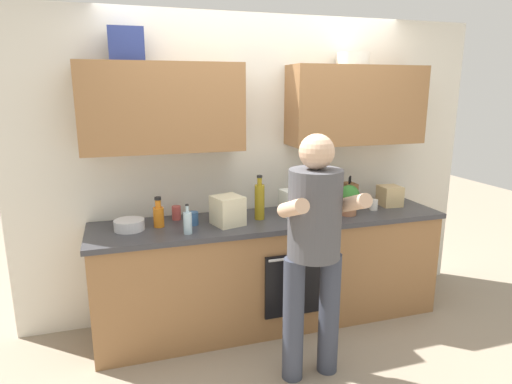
{
  "coord_description": "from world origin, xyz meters",
  "views": [
    {
      "loc": [
        -1.13,
        -3.16,
        1.91
      ],
      "look_at": [
        -0.17,
        -0.1,
        1.15
      ],
      "focal_mm": 30.62,
      "sensor_mm": 36.0,
      "label": 1
    }
  ],
  "objects_px": {
    "person_standing": "(314,240)",
    "mixing_bowl": "(129,225)",
    "bottle_oil": "(260,201)",
    "cup_coffee": "(373,205)",
    "grocery_bag_rice": "(228,210)",
    "grocery_bag_bread": "(390,196)",
    "bottle_hotsauce": "(324,202)",
    "cup_ceramic": "(176,213)",
    "bottle_juice": "(159,215)",
    "cup_tea": "(192,218)",
    "grocery_bag_produce": "(292,203)",
    "bottle_soda": "(331,203)",
    "potted_herb": "(349,199)",
    "knife_block": "(349,194)",
    "bottle_water": "(188,222)"
  },
  "relations": [
    {
      "from": "bottle_water",
      "to": "cup_ceramic",
      "type": "bearing_deg",
      "value": 94.95
    },
    {
      "from": "cup_coffee",
      "to": "grocery_bag_rice",
      "type": "relative_size",
      "value": 0.41
    },
    {
      "from": "bottle_water",
      "to": "mixing_bowl",
      "type": "relative_size",
      "value": 0.99
    },
    {
      "from": "bottle_hotsauce",
      "to": "grocery_bag_rice",
      "type": "xyz_separation_m",
      "value": [
        -0.75,
        0.1,
        -0.04
      ]
    },
    {
      "from": "cup_tea",
      "to": "bottle_oil",
      "type": "bearing_deg",
      "value": -1.11
    },
    {
      "from": "bottle_soda",
      "to": "knife_block",
      "type": "xyz_separation_m",
      "value": [
        0.24,
        0.13,
        0.03
      ]
    },
    {
      "from": "cup_ceramic",
      "to": "grocery_bag_produce",
      "type": "relative_size",
      "value": 0.51
    },
    {
      "from": "bottle_soda",
      "to": "bottle_hotsauce",
      "type": "xyz_separation_m",
      "value": [
        -0.15,
        -0.18,
        0.07
      ]
    },
    {
      "from": "bottle_oil",
      "to": "knife_block",
      "type": "distance_m",
      "value": 0.89
    },
    {
      "from": "grocery_bag_produce",
      "to": "bottle_juice",
      "type": "bearing_deg",
      "value": 178.77
    },
    {
      "from": "bottle_juice",
      "to": "cup_ceramic",
      "type": "height_order",
      "value": "bottle_juice"
    },
    {
      "from": "bottle_juice",
      "to": "bottle_water",
      "type": "xyz_separation_m",
      "value": [
        0.18,
        -0.23,
        -0.01
      ]
    },
    {
      "from": "person_standing",
      "to": "bottle_hotsauce",
      "type": "bearing_deg",
      "value": 59.16
    },
    {
      "from": "bottle_oil",
      "to": "grocery_bag_bread",
      "type": "relative_size",
      "value": 1.9
    },
    {
      "from": "bottle_hotsauce",
      "to": "mixing_bowl",
      "type": "xyz_separation_m",
      "value": [
        -1.48,
        0.19,
        -0.11
      ]
    },
    {
      "from": "knife_block",
      "to": "grocery_bag_rice",
      "type": "bearing_deg",
      "value": -169.86
    },
    {
      "from": "bottle_water",
      "to": "grocery_bag_rice",
      "type": "relative_size",
      "value": 0.99
    },
    {
      "from": "grocery_bag_produce",
      "to": "knife_block",
      "type": "bearing_deg",
      "value": 12.3
    },
    {
      "from": "person_standing",
      "to": "knife_block",
      "type": "xyz_separation_m",
      "value": [
        0.76,
        0.91,
        0.03
      ]
    },
    {
      "from": "mixing_bowl",
      "to": "potted_herb",
      "type": "distance_m",
      "value": 1.74
    },
    {
      "from": "bottle_water",
      "to": "cup_coffee",
      "type": "height_order",
      "value": "bottle_water"
    },
    {
      "from": "person_standing",
      "to": "cup_coffee",
      "type": "height_order",
      "value": "person_standing"
    },
    {
      "from": "bottle_juice",
      "to": "grocery_bag_produce",
      "type": "xyz_separation_m",
      "value": [
        1.07,
        -0.02,
        0.02
      ]
    },
    {
      "from": "grocery_bag_rice",
      "to": "bottle_oil",
      "type": "bearing_deg",
      "value": 13.11
    },
    {
      "from": "grocery_bag_rice",
      "to": "grocery_bag_bread",
      "type": "bearing_deg",
      "value": 4.28
    },
    {
      "from": "bottle_oil",
      "to": "cup_coffee",
      "type": "xyz_separation_m",
      "value": [
        1.01,
        -0.04,
        -0.1
      ]
    },
    {
      "from": "person_standing",
      "to": "bottle_juice",
      "type": "relative_size",
      "value": 7.16
    },
    {
      "from": "grocery_bag_rice",
      "to": "cup_coffee",
      "type": "bearing_deg",
      "value": 1.12
    },
    {
      "from": "cup_ceramic",
      "to": "knife_block",
      "type": "distance_m",
      "value": 1.51
    },
    {
      "from": "bottle_juice",
      "to": "bottle_soda",
      "type": "bearing_deg",
      "value": -0.92
    },
    {
      "from": "person_standing",
      "to": "cup_tea",
      "type": "relative_size",
      "value": 16.56
    },
    {
      "from": "bottle_soda",
      "to": "cup_tea",
      "type": "bearing_deg",
      "value": -179.86
    },
    {
      "from": "bottle_juice",
      "to": "potted_herb",
      "type": "bearing_deg",
      "value": -5.47
    },
    {
      "from": "cup_tea",
      "to": "grocery_bag_produce",
      "type": "height_order",
      "value": "grocery_bag_produce"
    },
    {
      "from": "grocery_bag_produce",
      "to": "grocery_bag_rice",
      "type": "bearing_deg",
      "value": -172.16
    },
    {
      "from": "cup_ceramic",
      "to": "potted_herb",
      "type": "xyz_separation_m",
      "value": [
        1.36,
        -0.29,
        0.08
      ]
    },
    {
      "from": "bottle_hotsauce",
      "to": "mixing_bowl",
      "type": "height_order",
      "value": "bottle_hotsauce"
    },
    {
      "from": "bottle_hotsauce",
      "to": "cup_ceramic",
      "type": "relative_size",
      "value": 3.11
    },
    {
      "from": "bottle_water",
      "to": "potted_herb",
      "type": "relative_size",
      "value": 0.87
    },
    {
      "from": "person_standing",
      "to": "bottle_juice",
      "type": "distance_m",
      "value": 1.21
    },
    {
      "from": "bottle_water",
      "to": "bottle_hotsauce",
      "type": "relative_size",
      "value": 0.64
    },
    {
      "from": "person_standing",
      "to": "grocery_bag_produce",
      "type": "xyz_separation_m",
      "value": [
        0.17,
        0.78,
        0.03
      ]
    },
    {
      "from": "person_standing",
      "to": "mixing_bowl",
      "type": "relative_size",
      "value": 7.49
    },
    {
      "from": "bottle_oil",
      "to": "grocery_bag_bread",
      "type": "bearing_deg",
      "value": 2.26
    },
    {
      "from": "bottle_soda",
      "to": "knife_block",
      "type": "height_order",
      "value": "knife_block"
    },
    {
      "from": "person_standing",
      "to": "grocery_bag_produce",
      "type": "distance_m",
      "value": 0.8
    },
    {
      "from": "grocery_bag_bread",
      "to": "bottle_juice",
      "type": "bearing_deg",
      "value": -179.64
    },
    {
      "from": "potted_herb",
      "to": "mixing_bowl",
      "type": "bearing_deg",
      "value": 175.64
    },
    {
      "from": "bottle_oil",
      "to": "cup_coffee",
      "type": "relative_size",
      "value": 3.89
    },
    {
      "from": "grocery_bag_rice",
      "to": "grocery_bag_bread",
      "type": "xyz_separation_m",
      "value": [
        1.5,
        0.11,
        -0.02
      ]
    }
  ]
}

